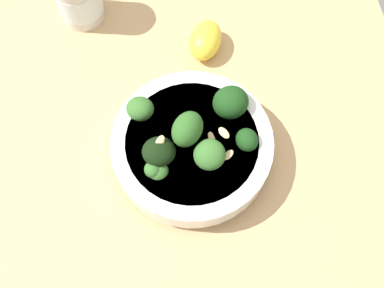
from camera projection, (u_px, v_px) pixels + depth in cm
name	position (u px, v px, depth cm)	size (l,w,h in cm)	color
ground_plane	(195.00, 139.00, 64.39)	(67.14, 67.14, 4.59)	tan
bowl_of_broccoli	(192.00, 144.00, 57.62)	(21.37, 21.37, 10.46)	white
lemon_wedge	(206.00, 40.00, 66.29)	(7.08, 4.74, 4.26)	yellow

